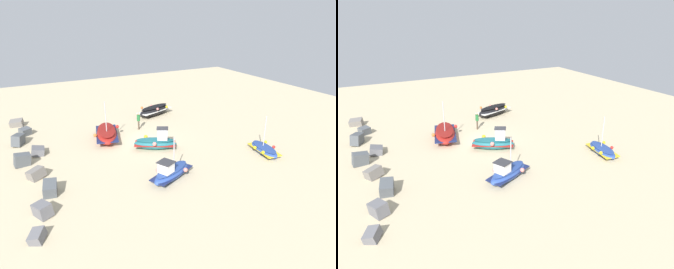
{
  "view_description": "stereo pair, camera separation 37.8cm",
  "coord_description": "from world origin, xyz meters",
  "views": [
    {
      "loc": [
        -24.2,
        10.75,
        11.26
      ],
      "look_at": [
        -1.29,
        -1.45,
        0.9
      ],
      "focal_mm": 33.65,
      "sensor_mm": 36.0,
      "label": 1
    },
    {
      "loc": [
        -24.38,
        10.41,
        11.26
      ],
      "look_at": [
        -1.29,
        -1.45,
        0.9
      ],
      "focal_mm": 33.65,
      "sensor_mm": 36.0,
      "label": 2
    }
  ],
  "objects": [
    {
      "name": "fishing_boat_3",
      "position": [
        6.63,
        -3.92,
        0.6
      ],
      "size": [
        2.96,
        4.59,
        1.2
      ],
      "rotation": [
        0.0,
        0.0,
        1.93
      ],
      "color": "black",
      "rests_on": "ground_plane"
    },
    {
      "name": "ground_plane",
      "position": [
        0.0,
        0.0,
        0.0
      ],
      "size": [
        59.56,
        59.56,
        0.0
      ],
      "primitive_type": "plane",
      "color": "beige"
    },
    {
      "name": "breakwater_rocks",
      "position": [
        0.62,
        9.9,
        0.39
      ],
      "size": [
        20.67,
        2.59,
        1.22
      ],
      "color": "slate",
      "rests_on": "ground_plane"
    },
    {
      "name": "person_walking",
      "position": [
        3.34,
        -0.59,
        1.01
      ],
      "size": [
        0.32,
        0.32,
        1.74
      ],
      "rotation": [
        0.0,
        0.0,
        4.17
      ],
      "color": "brown",
      "rests_on": "ground_plane"
    },
    {
      "name": "fishing_boat_1",
      "position": [
        -1.75,
        -0.03,
        0.6
      ],
      "size": [
        2.86,
        3.8,
        1.96
      ],
      "rotation": [
        0.0,
        0.0,
        4.21
      ],
      "color": "#1E6670",
      "rests_on": "ground_plane"
    },
    {
      "name": "fishing_boat_0",
      "position": [
        2.31,
        3.05,
        0.56
      ],
      "size": [
        4.97,
        2.99,
        3.81
      ],
      "rotation": [
        0.0,
        0.0,
        6.02
      ],
      "color": "maroon",
      "rests_on": "ground_plane"
    },
    {
      "name": "fishing_boat_4",
      "position": [
        -6.78,
        -7.66,
        0.34
      ],
      "size": [
        3.49,
        1.97,
        3.24
      ],
      "rotation": [
        0.0,
        0.0,
        2.97
      ],
      "color": "#2D4C9E",
      "rests_on": "ground_plane"
    },
    {
      "name": "fishing_boat_2",
      "position": [
        -6.95,
        1.31,
        0.54
      ],
      "size": [
        2.73,
        3.9,
        3.09
      ],
      "rotation": [
        0.0,
        0.0,
        2.02
      ],
      "color": "#2D4C9E",
      "rests_on": "ground_plane"
    }
  ]
}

